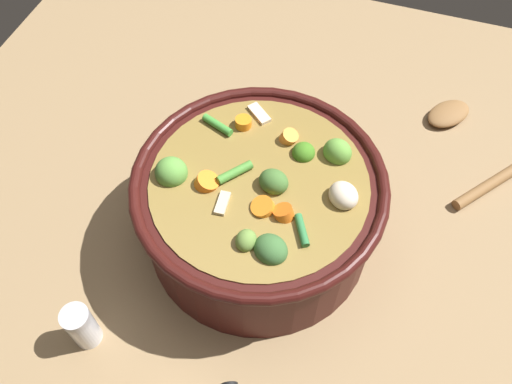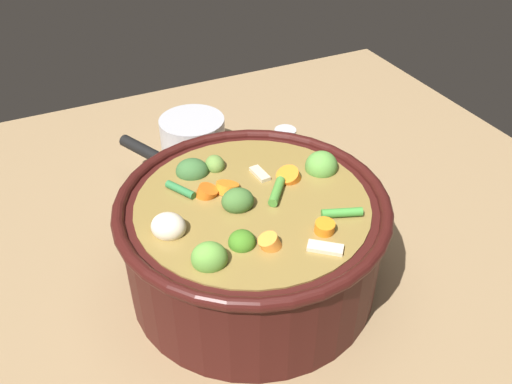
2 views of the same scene
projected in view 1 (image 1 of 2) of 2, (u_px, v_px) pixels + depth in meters
ground_plane at (259, 233)px, 0.73m from camera, size 1.10×1.10×0.00m
cooking_pot at (259, 207)px, 0.67m from camera, size 0.31×0.31×0.14m
wooden_spoon at (478, 140)px, 0.81m from camera, size 0.22×0.22×0.02m
salt_shaker at (82, 326)px, 0.62m from camera, size 0.03×0.03×0.07m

